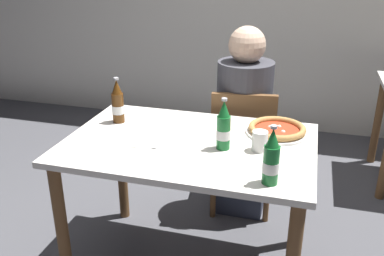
{
  "coord_description": "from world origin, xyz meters",
  "views": [
    {
      "loc": [
        0.52,
        -1.78,
        1.59
      ],
      "look_at": [
        0.0,
        0.05,
        0.8
      ],
      "focal_mm": 39.36,
      "sensor_mm": 36.0,
      "label": 1
    }
  ],
  "objects_px": {
    "paper_cup": "(260,141)",
    "beer_bottle_right": "(271,160)",
    "napkin_with_cutlery": "(151,140)",
    "diner_seated": "(243,127)",
    "pizza_margherita_near": "(277,130)",
    "dining_table_main": "(189,162)",
    "chair_behind_table": "(242,145)",
    "beer_bottle_left": "(118,104)",
    "beer_bottle_center": "(224,128)"
  },
  "relations": [
    {
      "from": "beer_bottle_left",
      "to": "beer_bottle_center",
      "type": "bearing_deg",
      "value": -16.02
    },
    {
      "from": "napkin_with_cutlery",
      "to": "chair_behind_table",
      "type": "bearing_deg",
      "value": 61.71
    },
    {
      "from": "pizza_margherita_near",
      "to": "napkin_with_cutlery",
      "type": "distance_m",
      "value": 0.63
    },
    {
      "from": "chair_behind_table",
      "to": "beer_bottle_right",
      "type": "relative_size",
      "value": 3.44
    },
    {
      "from": "paper_cup",
      "to": "beer_bottle_right",
      "type": "bearing_deg",
      "value": -74.79
    },
    {
      "from": "beer_bottle_right",
      "to": "paper_cup",
      "type": "relative_size",
      "value": 2.6
    },
    {
      "from": "pizza_margherita_near",
      "to": "beer_bottle_right",
      "type": "bearing_deg",
      "value": -87.94
    },
    {
      "from": "dining_table_main",
      "to": "beer_bottle_right",
      "type": "relative_size",
      "value": 4.86
    },
    {
      "from": "chair_behind_table",
      "to": "beer_bottle_left",
      "type": "distance_m",
      "value": 0.85
    },
    {
      "from": "chair_behind_table",
      "to": "napkin_with_cutlery",
      "type": "distance_m",
      "value": 0.79
    },
    {
      "from": "pizza_margherita_near",
      "to": "paper_cup",
      "type": "bearing_deg",
      "value": -105.02
    },
    {
      "from": "beer_bottle_center",
      "to": "dining_table_main",
      "type": "bearing_deg",
      "value": 169.22
    },
    {
      "from": "beer_bottle_center",
      "to": "napkin_with_cutlery",
      "type": "distance_m",
      "value": 0.37
    },
    {
      "from": "chair_behind_table",
      "to": "dining_table_main",
      "type": "bearing_deg",
      "value": 66.74
    },
    {
      "from": "pizza_margherita_near",
      "to": "diner_seated",
      "type": "bearing_deg",
      "value": 118.11
    },
    {
      "from": "diner_seated",
      "to": "dining_table_main",
      "type": "bearing_deg",
      "value": -103.77
    },
    {
      "from": "beer_bottle_right",
      "to": "paper_cup",
      "type": "height_order",
      "value": "beer_bottle_right"
    },
    {
      "from": "chair_behind_table",
      "to": "napkin_with_cutlery",
      "type": "xyz_separation_m",
      "value": [
        -0.35,
        -0.65,
        0.27
      ]
    },
    {
      "from": "beer_bottle_right",
      "to": "napkin_with_cutlery",
      "type": "height_order",
      "value": "beer_bottle_right"
    },
    {
      "from": "pizza_margherita_near",
      "to": "paper_cup",
      "type": "distance_m",
      "value": 0.23
    },
    {
      "from": "chair_behind_table",
      "to": "beer_bottle_right",
      "type": "bearing_deg",
      "value": 97.63
    },
    {
      "from": "beer_bottle_right",
      "to": "napkin_with_cutlery",
      "type": "bearing_deg",
      "value": 156.98
    },
    {
      "from": "diner_seated",
      "to": "pizza_margherita_near",
      "type": "height_order",
      "value": "diner_seated"
    },
    {
      "from": "beer_bottle_center",
      "to": "beer_bottle_right",
      "type": "height_order",
      "value": "same"
    },
    {
      "from": "chair_behind_table",
      "to": "paper_cup",
      "type": "distance_m",
      "value": 0.72
    },
    {
      "from": "napkin_with_cutlery",
      "to": "beer_bottle_left",
      "type": "bearing_deg",
      "value": 144.2
    },
    {
      "from": "diner_seated",
      "to": "napkin_with_cutlery",
      "type": "height_order",
      "value": "diner_seated"
    },
    {
      "from": "diner_seated",
      "to": "paper_cup",
      "type": "bearing_deg",
      "value": -75.1
    },
    {
      "from": "chair_behind_table",
      "to": "pizza_margherita_near",
      "type": "bearing_deg",
      "value": 112.42
    },
    {
      "from": "chair_behind_table",
      "to": "beer_bottle_left",
      "type": "height_order",
      "value": "beer_bottle_left"
    },
    {
      "from": "beer_bottle_left",
      "to": "beer_bottle_center",
      "type": "xyz_separation_m",
      "value": [
        0.61,
        -0.18,
        0.0
      ]
    },
    {
      "from": "pizza_margherita_near",
      "to": "beer_bottle_left",
      "type": "relative_size",
      "value": 1.27
    },
    {
      "from": "diner_seated",
      "to": "beer_bottle_left",
      "type": "height_order",
      "value": "diner_seated"
    },
    {
      "from": "dining_table_main",
      "to": "chair_behind_table",
      "type": "bearing_deg",
      "value": 74.35
    },
    {
      "from": "dining_table_main",
      "to": "paper_cup",
      "type": "relative_size",
      "value": 12.63
    },
    {
      "from": "beer_bottle_right",
      "to": "napkin_with_cutlery",
      "type": "relative_size",
      "value": 1.19
    },
    {
      "from": "dining_table_main",
      "to": "napkin_with_cutlery",
      "type": "bearing_deg",
      "value": -166.67
    },
    {
      "from": "beer_bottle_center",
      "to": "beer_bottle_right",
      "type": "bearing_deg",
      "value": -47.24
    },
    {
      "from": "napkin_with_cutlery",
      "to": "paper_cup",
      "type": "xyz_separation_m",
      "value": [
        0.52,
        0.03,
        0.04
      ]
    },
    {
      "from": "pizza_margherita_near",
      "to": "beer_bottle_right",
      "type": "distance_m",
      "value": 0.52
    },
    {
      "from": "chair_behind_table",
      "to": "napkin_with_cutlery",
      "type": "height_order",
      "value": "chair_behind_table"
    },
    {
      "from": "pizza_margherita_near",
      "to": "napkin_with_cutlery",
      "type": "height_order",
      "value": "pizza_margherita_near"
    },
    {
      "from": "beer_bottle_left",
      "to": "diner_seated",
      "type": "bearing_deg",
      "value": 40.84
    },
    {
      "from": "paper_cup",
      "to": "diner_seated",
      "type": "bearing_deg",
      "value": 104.9
    },
    {
      "from": "beer_bottle_left",
      "to": "paper_cup",
      "type": "distance_m",
      "value": 0.79
    },
    {
      "from": "diner_seated",
      "to": "chair_behind_table",
      "type": "bearing_deg",
      "value": -79.4
    },
    {
      "from": "chair_behind_table",
      "to": "diner_seated",
      "type": "height_order",
      "value": "diner_seated"
    },
    {
      "from": "napkin_with_cutlery",
      "to": "paper_cup",
      "type": "bearing_deg",
      "value": 3.71
    },
    {
      "from": "diner_seated",
      "to": "beer_bottle_left",
      "type": "bearing_deg",
      "value": -139.16
    },
    {
      "from": "beer_bottle_left",
      "to": "beer_bottle_right",
      "type": "relative_size",
      "value": 1.0
    }
  ]
}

